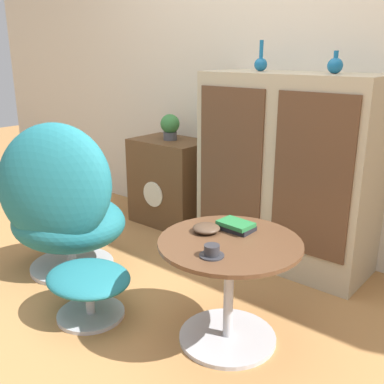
# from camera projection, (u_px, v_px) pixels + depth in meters

# --- Properties ---
(ground_plane) EXTENTS (12.00, 12.00, 0.00)m
(ground_plane) POSITION_uv_depth(u_px,v_px,m) (125.00, 318.00, 2.24)
(ground_plane) COLOR #A87542
(wall_back) EXTENTS (6.40, 0.06, 2.60)m
(wall_back) POSITION_uv_depth(u_px,v_px,m) (275.00, 47.00, 2.84)
(wall_back) COLOR beige
(wall_back) RESTS_ON ground_plane
(sideboard) EXTENTS (1.05, 0.45, 1.16)m
(sideboard) POSITION_uv_depth(u_px,v_px,m) (287.00, 171.00, 2.71)
(sideboard) COLOR tan
(sideboard) RESTS_ON ground_plane
(tv_console) EXTENTS (0.57, 0.39, 0.65)m
(tv_console) POSITION_uv_depth(u_px,v_px,m) (171.00, 182.00, 3.41)
(tv_console) COLOR brown
(tv_console) RESTS_ON ground_plane
(egg_chair) EXTENTS (0.89, 0.87, 0.93)m
(egg_chair) POSITION_uv_depth(u_px,v_px,m) (61.00, 205.00, 2.58)
(egg_chair) COLOR #B7B7BC
(egg_chair) RESTS_ON ground_plane
(ottoman) EXTENTS (0.45, 0.38, 0.26)m
(ottoman) POSITION_uv_depth(u_px,v_px,m) (89.00, 283.00, 2.21)
(ottoman) COLOR #B7B7BC
(ottoman) RESTS_ON ground_plane
(coffee_table) EXTENTS (0.63, 0.63, 0.49)m
(coffee_table) POSITION_uv_depth(u_px,v_px,m) (229.00, 279.00, 1.99)
(coffee_table) COLOR #B7B7BC
(coffee_table) RESTS_ON ground_plane
(vase_leftmost) EXTENTS (0.08, 0.08, 0.18)m
(vase_leftmost) POSITION_uv_depth(u_px,v_px,m) (261.00, 63.00, 2.65)
(vase_leftmost) COLOR #196699
(vase_leftmost) RESTS_ON sideboard
(vase_inner_left) EXTENTS (0.08, 0.08, 0.12)m
(vase_inner_left) POSITION_uv_depth(u_px,v_px,m) (335.00, 65.00, 2.37)
(vase_inner_left) COLOR #196699
(vase_inner_left) RESTS_ON sideboard
(potted_plant) EXTENTS (0.14, 0.14, 0.19)m
(potted_plant) POSITION_uv_depth(u_px,v_px,m) (170.00, 126.00, 3.28)
(potted_plant) COLOR #4C4C51
(potted_plant) RESTS_ON tv_console
(teacup) EXTENTS (0.10, 0.10, 0.05)m
(teacup) POSITION_uv_depth(u_px,v_px,m) (212.00, 252.00, 1.79)
(teacup) COLOR #2D2D33
(teacup) RESTS_ON coffee_table
(book_stack) EXTENTS (0.16, 0.12, 0.04)m
(book_stack) POSITION_uv_depth(u_px,v_px,m) (236.00, 226.00, 2.04)
(book_stack) COLOR black
(book_stack) RESTS_ON coffee_table
(bowl) EXTENTS (0.12, 0.12, 0.04)m
(bowl) POSITION_uv_depth(u_px,v_px,m) (206.00, 228.00, 2.02)
(bowl) COLOR #4C3828
(bowl) RESTS_ON coffee_table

